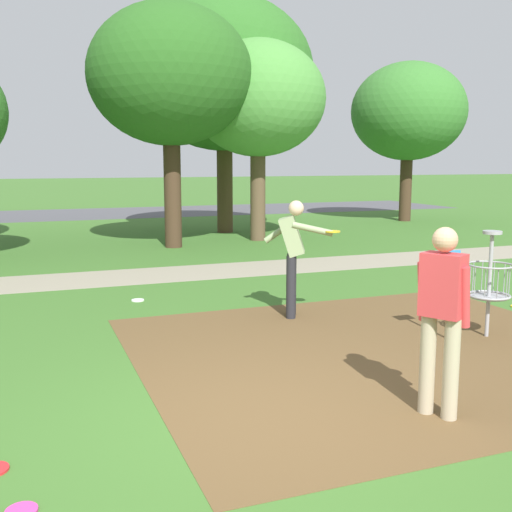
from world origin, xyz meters
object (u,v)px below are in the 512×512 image
tree_far_right (408,112)px  player_foreground_watching (293,250)px  disc_golf_basket (485,280)px  frisbee_near_basket (21,511)px  tree_mid_left (258,99)px  tree_near_right (224,74)px  tree_mid_center (170,76)px  player_throwing (442,311)px  frisbee_scattered_a (138,300)px

tree_far_right → player_foreground_watching: bearing=-130.2°
disc_golf_basket → frisbee_near_basket: 6.10m
tree_mid_left → tree_far_right: bearing=24.8°
tree_near_right → tree_mid_center: (-2.35, -2.81, -0.51)m
player_throwing → frisbee_near_basket: bearing=-174.8°
disc_golf_basket → tree_mid_left: 10.79m
player_foreground_watching → frisbee_near_basket: bearing=-132.9°
tree_mid_left → tree_mid_center: (-2.62, -0.58, 0.44)m
tree_near_right → tree_mid_left: (0.27, -2.23, -0.95)m
disc_golf_basket → tree_far_right: tree_far_right is taller
disc_golf_basket → tree_far_right: 16.21m
tree_near_right → frisbee_near_basket: bearing=-112.7°
tree_near_right → tree_far_right: bearing=8.6°
player_throwing → tree_mid_center: size_ratio=0.27×
player_foreground_watching → tree_near_right: bearing=77.2°
frisbee_near_basket → tree_far_right: bearing=49.1°
frisbee_near_basket → tree_far_right: 21.36m
player_foreground_watching → tree_far_right: size_ratio=0.29×
frisbee_scattered_a → tree_far_right: tree_far_right is taller
frisbee_near_basket → frisbee_scattered_a: (1.80, 5.88, 0.00)m
frisbee_scattered_a → frisbee_near_basket: bearing=-107.0°
frisbee_near_basket → tree_near_right: size_ratio=0.03×
disc_golf_basket → tree_mid_left: tree_mid_left is taller
disc_golf_basket → tree_mid_center: 10.52m
frisbee_near_basket → tree_far_right: (13.74, 15.85, 4.06)m
frisbee_scattered_a → tree_mid_left: size_ratio=0.04×
tree_far_right → tree_mid_left: bearing=-155.2°
tree_mid_left → frisbee_near_basket: bearing=-117.3°
tree_mid_left → player_foreground_watching: bearing=-107.7°
disc_golf_basket → tree_far_right: (8.10, 13.65, 3.31)m
player_throwing → frisbee_near_basket: player_throwing is taller
player_throwing → frisbee_scattered_a: size_ratio=8.29×
tree_near_right → tree_far_right: size_ratio=1.24×
disc_golf_basket → player_throwing: (-2.13, -1.88, 0.21)m
player_foreground_watching → tree_near_right: 11.62m
frisbee_scattered_a → player_foreground_watching: bearing=-43.3°
disc_golf_basket → frisbee_near_basket: disc_golf_basket is taller
player_throwing → tree_far_right: tree_far_right is taller
tree_mid_center → tree_far_right: tree_mid_center is taller
player_throwing → tree_mid_left: tree_mid_left is taller
disc_golf_basket → frisbee_scattered_a: disc_golf_basket is taller
player_foreground_watching → tree_far_right: 15.77m
frisbee_scattered_a → tree_near_right: tree_near_right is taller
tree_near_right → tree_mid_left: 2.44m
frisbee_near_basket → frisbee_scattered_a: bearing=73.0°
player_throwing → tree_near_right: (2.65, 14.38, 3.95)m
frisbee_near_basket → tree_mid_left: tree_mid_left is taller
player_throwing → frisbee_scattered_a: player_throwing is taller
player_foreground_watching → tree_mid_center: size_ratio=0.27×
player_throwing → tree_mid_center: bearing=88.5°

